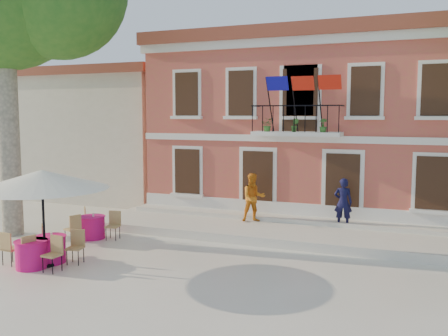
% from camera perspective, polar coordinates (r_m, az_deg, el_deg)
% --- Properties ---
extents(ground, '(90.00, 90.00, 0.00)m').
position_cam_1_polar(ground, '(14.25, -5.46, -11.01)').
color(ground, beige).
rests_on(ground, ground).
extents(main_building, '(13.50, 9.59, 7.50)m').
position_cam_1_polar(main_building, '(22.46, 11.06, 4.99)').
color(main_building, '#BE4544').
rests_on(main_building, ground).
extents(neighbor_west, '(9.40, 9.40, 6.40)m').
position_cam_1_polar(neighbor_west, '(27.99, -12.36, 4.02)').
color(neighbor_west, beige).
rests_on(neighbor_west, ground).
extents(terrace, '(14.00, 3.40, 0.30)m').
position_cam_1_polar(terrace, '(17.49, 7.22, -7.27)').
color(terrace, silver).
rests_on(terrace, ground).
extents(patio_umbrella, '(3.61, 3.61, 2.69)m').
position_cam_1_polar(patio_umbrella, '(14.54, -20.09, -1.27)').
color(patio_umbrella, black).
rests_on(patio_umbrella, ground).
extents(pedestrian_navy, '(0.66, 0.47, 1.70)m').
position_cam_1_polar(pedestrian_navy, '(17.84, 13.46, -3.84)').
color(pedestrian_navy, black).
rests_on(pedestrian_navy, terrace).
extents(pedestrian_orange, '(1.08, 1.02, 1.77)m').
position_cam_1_polar(pedestrian_orange, '(18.18, 3.38, -3.39)').
color(pedestrian_orange, orange).
rests_on(pedestrian_orange, terrace).
extents(cafe_table_0, '(1.79, 1.83, 0.95)m').
position_cam_1_polar(cafe_table_0, '(15.15, -19.23, -8.60)').
color(cafe_table_0, '#D31352').
rests_on(cafe_table_0, ground).
extents(cafe_table_1, '(1.94, 0.90, 0.95)m').
position_cam_1_polar(cafe_table_1, '(14.81, -21.16, -9.05)').
color(cafe_table_1, '#D31352').
rests_on(cafe_table_1, ground).
extents(cafe_table_3, '(1.77, 1.84, 0.95)m').
position_cam_1_polar(cafe_table_3, '(17.59, -14.84, -6.43)').
color(cafe_table_3, '#D31352').
rests_on(cafe_table_3, ground).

